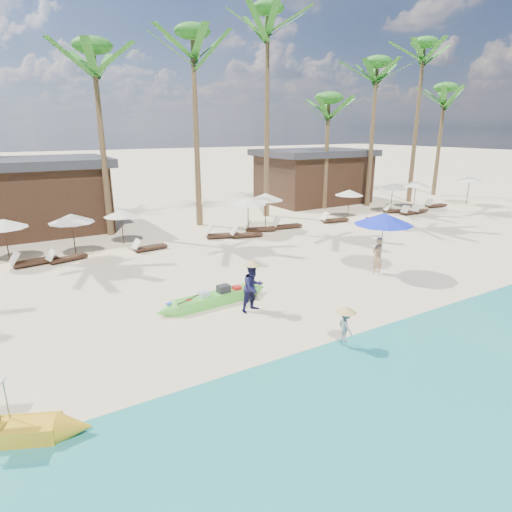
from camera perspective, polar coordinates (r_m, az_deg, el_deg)
ground at (r=15.13m, az=6.64°, el=-6.65°), size 240.00×240.00×0.00m
wet_sand_strip at (r=12.02m, az=21.73°, el=-14.35°), size 240.00×4.50×0.01m
green_canoe at (r=15.20m, az=-5.59°, el=-5.65°), size 4.87×0.83×0.62m
tourist at (r=18.78m, az=15.87°, el=0.05°), size 0.60×0.41×1.59m
vendor_green at (r=14.37m, az=-0.40°, el=-4.20°), size 0.91×0.76×1.68m
vendor_yellow at (r=12.37m, az=11.86°, el=-9.10°), size 0.48×0.68×0.95m
blue_umbrella at (r=18.50m, az=16.66°, el=4.77°), size 2.43×2.43×2.62m
resort_parasol_3 at (r=22.21m, az=-30.63°, el=3.75°), size 2.02×2.02×2.08m
resort_parasol_4 at (r=21.80m, az=-23.40°, el=4.65°), size 2.08×2.08×2.14m
lounger_4_left at (r=21.78m, az=-27.68°, el=-0.55°), size 2.07×0.94×0.68m
lounger_4_right at (r=21.75m, az=-24.13°, el=-0.18°), size 1.84×0.95×0.60m
resort_parasol_5 at (r=23.69m, az=-17.57°, el=5.46°), size 1.80×1.80×1.85m
lounger_5_left at (r=22.34m, az=-14.21°, el=1.20°), size 1.79×0.73×0.59m
resort_parasol_6 at (r=24.63m, az=-1.07°, el=7.37°), size 2.13×2.13×2.20m
lounger_6_left at (r=24.22m, az=-4.76°, el=2.91°), size 2.08×1.19×0.68m
lounger_6_right at (r=24.29m, az=-1.50°, el=2.96°), size 1.90×0.97×0.62m
resort_parasol_7 at (r=25.99m, az=1.28°, el=7.89°), size 2.15×2.15×2.22m
lounger_7_left at (r=25.65m, az=0.27°, el=3.73°), size 2.03×1.20×0.66m
lounger_7_right at (r=26.55m, az=3.94°, el=4.12°), size 1.94×0.85×0.64m
resort_parasol_8 at (r=29.93m, az=12.33°, el=8.26°), size 1.92×1.92×1.98m
lounger_8_left at (r=28.69m, az=10.26°, el=4.85°), size 1.97×0.88×0.65m
resort_parasol_9 at (r=32.76m, az=17.78°, el=8.85°), size 2.10×2.10×2.16m
lounger_9_left at (r=29.09m, az=14.33°, el=4.71°), size 1.78×1.06×0.58m
lounger_9_right at (r=33.12m, az=18.02°, el=5.85°), size 1.94×1.16×0.63m
resort_parasol_10 at (r=35.32m, az=20.57°, el=9.03°), size 2.05×2.05×2.12m
lounger_10_left at (r=32.86m, az=19.87°, el=5.58°), size 1.81×0.63×0.61m
lounger_10_right at (r=33.60m, az=20.93°, el=5.69°), size 1.83×0.92×0.60m
resort_parasol_11 at (r=38.82m, az=26.61°, el=9.22°), size 2.26×2.26×2.33m
lounger_11_left at (r=36.52m, az=22.76°, el=6.32°), size 1.95×0.76×0.65m
palm_3 at (r=25.88m, az=-20.62°, el=21.48°), size 2.08×2.08×10.52m
palm_4 at (r=27.38m, az=-8.32°, el=23.83°), size 2.08×2.08×11.70m
palm_5 at (r=30.36m, az=1.53°, el=25.86°), size 2.08×2.08×13.60m
palm_6 at (r=33.29m, az=9.62°, el=18.32°), size 2.08×2.08×8.51m
palm_7 at (r=35.32m, az=15.68°, el=21.02°), size 2.08×2.08×11.08m
palm_8 at (r=38.55m, az=21.23°, el=21.91°), size 2.08×2.08×12.70m
palm_9 at (r=43.33m, az=23.77°, el=18.11°), size 2.08×2.08×9.82m
pavilion_west at (r=28.69m, az=-29.73°, el=6.94°), size 10.80×6.60×4.30m
pavilion_east at (r=36.51m, az=7.60°, el=10.60°), size 8.80×6.60×4.30m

